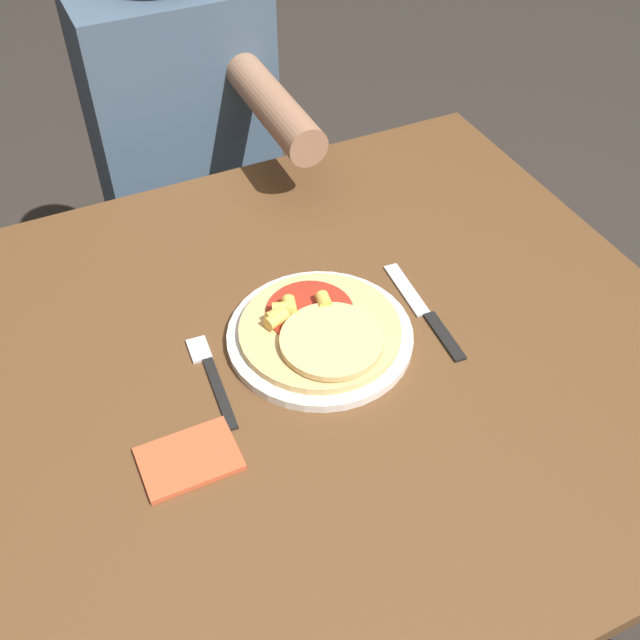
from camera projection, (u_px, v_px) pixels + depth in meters
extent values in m
plane|color=#2D2823|center=(308.00, 591.00, 1.57)|extent=(8.00, 8.00, 0.00)
cube|color=brown|center=(302.00, 366.00, 1.06)|extent=(1.13, 0.97, 0.03)
cylinder|color=brown|center=(428.00, 276.00, 1.74)|extent=(0.06, 0.06, 0.70)
cylinder|color=silver|center=(320.00, 336.00, 1.07)|extent=(0.27, 0.27, 0.01)
cylinder|color=tan|center=(320.00, 330.00, 1.06)|extent=(0.23, 0.23, 0.01)
cylinder|color=#9E2819|center=(310.00, 311.00, 1.08)|extent=(0.13, 0.13, 0.00)
cylinder|color=#DDB771|center=(331.00, 340.00, 1.03)|extent=(0.14, 0.14, 0.01)
cylinder|color=gold|center=(280.00, 309.00, 1.07)|extent=(0.03, 0.03, 0.02)
cylinder|color=gold|center=(289.00, 306.00, 1.07)|extent=(0.03, 0.03, 0.02)
cylinder|color=gold|center=(276.00, 319.00, 1.05)|extent=(0.04, 0.03, 0.02)
cylinder|color=gold|center=(276.00, 316.00, 1.06)|extent=(0.03, 0.02, 0.02)
cylinder|color=gold|center=(324.00, 301.00, 1.08)|extent=(0.02, 0.03, 0.02)
cube|color=black|center=(220.00, 393.00, 1.00)|extent=(0.02, 0.13, 0.00)
cube|color=silver|center=(199.00, 349.00, 1.06)|extent=(0.03, 0.05, 0.00)
cube|color=black|center=(444.00, 336.00, 1.08)|extent=(0.02, 0.10, 0.00)
cube|color=silver|center=(406.00, 289.00, 1.15)|extent=(0.03, 0.12, 0.00)
cube|color=#C6512D|center=(189.00, 459.00, 0.93)|extent=(0.12, 0.08, 0.01)
cylinder|color=#2D2D38|center=(175.00, 297.00, 1.86)|extent=(0.11, 0.11, 0.48)
cylinder|color=#2D2D38|center=(236.00, 278.00, 1.90)|extent=(0.11, 0.11, 0.48)
cube|color=#3D5166|center=(180.00, 112.00, 1.53)|extent=(0.36, 0.22, 0.50)
cylinder|color=#8E664C|center=(274.00, 107.00, 1.32)|extent=(0.07, 0.30, 0.07)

